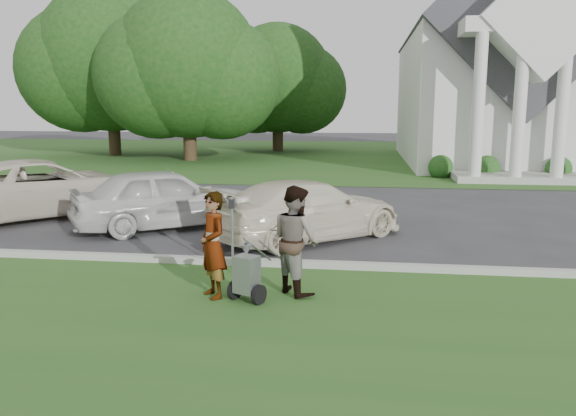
% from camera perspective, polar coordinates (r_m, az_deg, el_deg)
% --- Properties ---
extents(ground, '(120.00, 120.00, 0.00)m').
position_cam_1_polar(ground, '(10.58, -3.76, -6.74)').
color(ground, '#333335').
rests_on(ground, ground).
extents(grass_strip, '(80.00, 7.00, 0.01)m').
position_cam_1_polar(grass_strip, '(7.84, -8.14, -13.01)').
color(grass_strip, '#2C581E').
rests_on(grass_strip, ground).
extents(church_lawn, '(80.00, 30.00, 0.01)m').
position_cam_1_polar(church_lawn, '(37.11, 4.42, 5.40)').
color(church_lawn, '#2C581E').
rests_on(church_lawn, ground).
extents(curb, '(80.00, 0.18, 0.15)m').
position_cam_1_polar(curb, '(11.08, -3.20, -5.56)').
color(curb, '#9E9E93').
rests_on(curb, ground).
extents(church, '(9.19, 19.00, 24.10)m').
position_cam_1_polar(church, '(33.89, 20.06, 14.43)').
color(church, white).
rests_on(church, ground).
extents(tree_left, '(10.63, 8.40, 9.71)m').
position_cam_1_polar(tree_left, '(33.51, -10.17, 13.50)').
color(tree_left, '#332316').
rests_on(tree_left, ground).
extents(tree_far, '(11.64, 9.20, 10.73)m').
position_cam_1_polar(tree_far, '(38.50, -17.59, 13.61)').
color(tree_far, '#332316').
rests_on(tree_far, ground).
extents(tree_back, '(9.61, 7.60, 8.89)m').
position_cam_1_polar(tree_back, '(40.40, -1.07, 12.52)').
color(tree_back, '#332316').
rests_on(tree_back, ground).
extents(striping_cart, '(0.87, 1.18, 1.02)m').
position_cam_1_polar(striping_cart, '(9.02, -4.17, -6.85)').
color(striping_cart, black).
rests_on(striping_cart, ground).
extents(person_left, '(0.72, 0.76, 1.74)m').
position_cam_1_polar(person_left, '(9.16, -7.63, -3.84)').
color(person_left, '#999999').
rests_on(person_left, ground).
extents(person_right, '(1.10, 1.11, 1.81)m').
position_cam_1_polar(person_right, '(9.29, 0.78, -3.33)').
color(person_right, '#999999').
rests_on(person_right, ground).
extents(parking_meter_near, '(0.11, 0.09, 1.46)m').
position_cam_1_polar(parking_meter_near, '(10.40, -5.70, -1.85)').
color(parking_meter_near, gray).
rests_on(parking_meter_near, ground).
extents(car_a, '(5.97, 6.21, 1.64)m').
position_cam_1_polar(car_a, '(17.44, -23.60, 1.89)').
color(car_a, beige).
rests_on(car_a, ground).
extents(car_b, '(4.86, 4.19, 1.58)m').
position_cam_1_polar(car_b, '(14.74, -12.41, 1.01)').
color(car_b, silver).
rests_on(car_b, ground).
extents(car_c, '(4.91, 4.75, 1.41)m').
position_cam_1_polar(car_c, '(13.19, 2.08, -0.18)').
color(car_c, silver).
rests_on(car_c, ground).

